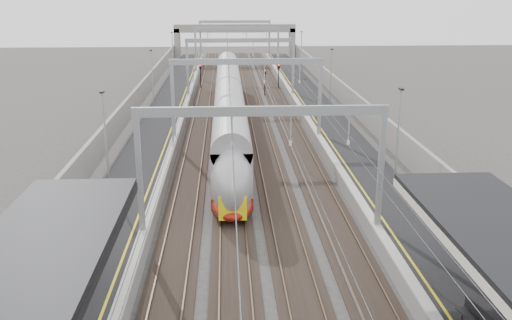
{
  "coord_description": "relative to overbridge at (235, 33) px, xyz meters",
  "views": [
    {
      "loc": [
        -1.77,
        -6.13,
        13.33
      ],
      "look_at": [
        0.0,
        27.26,
        3.17
      ],
      "focal_mm": 40.0,
      "sensor_mm": 36.0,
      "label": 1
    }
  ],
  "objects": [
    {
      "name": "platform_left",
      "position": [
        -8.0,
        -55.0,
        -4.81
      ],
      "size": [
        4.0,
        120.0,
        1.0
      ],
      "primitive_type": "cube",
      "color": "black",
      "rests_on": "ground"
    },
    {
      "name": "overhead_line",
      "position": [
        0.0,
        -48.38,
        0.83
      ],
      "size": [
        13.0,
        140.0,
        6.6
      ],
      "color": "gray",
      "rests_on": "platform_left"
    },
    {
      "name": "signal_green",
      "position": [
        -5.2,
        -28.54,
        -2.89
      ],
      "size": [
        0.32,
        0.32,
        3.48
      ],
      "color": "black",
      "rests_on": "ground"
    },
    {
      "name": "signal_red_far",
      "position": [
        5.4,
        -28.91,
        -2.89
      ],
      "size": [
        0.32,
        0.32,
        3.48
      ],
      "color": "black",
      "rests_on": "ground"
    },
    {
      "name": "wall_right",
      "position": [
        11.2,
        -55.0,
        -3.71
      ],
      "size": [
        0.3,
        120.0,
        3.2
      ],
      "primitive_type": "cube",
      "color": "gray",
      "rests_on": "ground"
    },
    {
      "name": "signal_red_near",
      "position": [
        3.2,
        -33.86,
        -2.89
      ],
      "size": [
        0.32,
        0.32,
        3.48
      ],
      "color": "black",
      "rests_on": "ground"
    },
    {
      "name": "tracks",
      "position": [
        0.0,
        -55.0,
        -5.26
      ],
      "size": [
        11.4,
        140.0,
        0.2
      ],
      "color": "black",
      "rests_on": "ground"
    },
    {
      "name": "overbridge",
      "position": [
        0.0,
        0.0,
        0.0
      ],
      "size": [
        22.0,
        2.2,
        6.9
      ],
      "color": "gray",
      "rests_on": "ground"
    },
    {
      "name": "wall_left",
      "position": [
        -11.2,
        -55.0,
        -3.71
      ],
      "size": [
        0.3,
        120.0,
        3.2
      ],
      "primitive_type": "cube",
      "color": "gray",
      "rests_on": "ground"
    },
    {
      "name": "bench",
      "position": [
        7.47,
        -87.95,
        -3.76
      ],
      "size": [
        0.86,
        1.83,
        0.92
      ],
      "color": "black",
      "rests_on": "platform_right"
    },
    {
      "name": "train",
      "position": [
        -1.5,
        -54.02,
        -3.3
      ],
      "size": [
        2.58,
        47.0,
        4.08
      ],
      "color": "maroon",
      "rests_on": "ground"
    },
    {
      "name": "platform_right",
      "position": [
        8.0,
        -55.0,
        -4.81
      ],
      "size": [
        4.0,
        120.0,
        1.0
      ],
      "primitive_type": "cube",
      "color": "black",
      "rests_on": "ground"
    }
  ]
}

